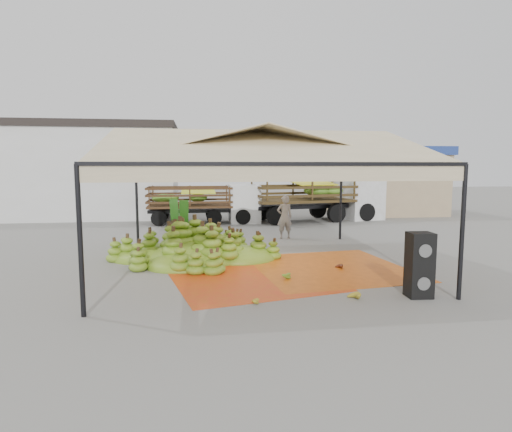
{
  "coord_description": "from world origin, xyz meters",
  "views": [
    {
      "loc": [
        -1.75,
        -12.54,
        2.95
      ],
      "look_at": [
        0.2,
        1.5,
        1.3
      ],
      "focal_mm": 30.0,
      "sensor_mm": 36.0,
      "label": 1
    }
  ],
  "objects": [
    {
      "name": "vendor",
      "position": [
        1.8,
        4.51,
        0.89
      ],
      "size": [
        0.67,
        0.47,
        1.77
      ],
      "primitive_type": "imported",
      "rotation": [
        0.0,
        0.0,
        3.21
      ],
      "color": "gray",
      "rests_on": "ground"
    },
    {
      "name": "building_tan",
      "position": [
        10.0,
        13.0,
        2.07
      ],
      "size": [
        6.3,
        5.3,
        4.1
      ],
      "color": "tan",
      "rests_on": "ground"
    },
    {
      "name": "banana_heap",
      "position": [
        -1.8,
        1.11,
        0.59
      ],
      "size": [
        6.32,
        5.55,
        1.18
      ],
      "primitive_type": "ellipsoid",
      "rotation": [
        0.0,
        0.0,
        0.2
      ],
      "color": "#547D1A",
      "rests_on": "ground"
    },
    {
      "name": "speaker_stack",
      "position": [
        3.2,
        -3.7,
        0.74
      ],
      "size": [
        0.56,
        0.5,
        1.48
      ],
      "rotation": [
        0.0,
        0.0,
        -0.05
      ],
      "color": "black",
      "rests_on": "ground"
    },
    {
      "name": "ground",
      "position": [
        0.0,
        0.0,
        0.0
      ],
      "size": [
        90.0,
        90.0,
        0.0
      ],
      "primitive_type": "plane",
      "color": "slate",
      "rests_on": "ground"
    },
    {
      "name": "hand_red_b",
      "position": [
        3.7,
        -2.35,
        0.11
      ],
      "size": [
        0.62,
        0.6,
        0.22
      ],
      "primitive_type": "ellipsoid",
      "rotation": [
        0.0,
        0.0,
        0.6
      ],
      "color": "maroon",
      "rests_on": "ground"
    },
    {
      "name": "hanging_bunches",
      "position": [
        -0.06,
        0.9,
        2.62
      ],
      "size": [
        4.74,
        0.24,
        0.2
      ],
      "color": "#387F1A",
      "rests_on": "ground"
    },
    {
      "name": "canopy_tent",
      "position": [
        0.0,
        0.0,
        3.3
      ],
      "size": [
        8.1,
        8.1,
        4.0
      ],
      "color": "black",
      "rests_on": "ground"
    },
    {
      "name": "hand_yellow_a",
      "position": [
        1.64,
        -3.7,
        0.11
      ],
      "size": [
        0.6,
        0.54,
        0.22
      ],
      "primitive_type": "ellipsoid",
      "rotation": [
        0.0,
        0.0,
        0.32
      ],
      "color": "gold",
      "rests_on": "ground"
    },
    {
      "name": "tarp_right",
      "position": [
        2.07,
        -0.73,
        0.01
      ],
      "size": [
        4.66,
        4.85,
        0.01
      ],
      "primitive_type": "cube",
      "rotation": [
        0.0,
        0.0,
        0.11
      ],
      "color": "#D46114",
      "rests_on": "ground"
    },
    {
      "name": "tarp_left",
      "position": [
        -0.34,
        -1.68,
        0.01
      ],
      "size": [
        4.71,
        4.56,
        0.01
      ],
      "primitive_type": "cube",
      "rotation": [
        0.0,
        0.0,
        0.22
      ],
      "color": "red",
      "rests_on": "ground"
    },
    {
      "name": "hand_red_a",
      "position": [
        2.25,
        -0.87,
        0.1
      ],
      "size": [
        0.49,
        0.43,
        0.19
      ],
      "primitive_type": "ellipsoid",
      "rotation": [
        0.0,
        0.0,
        0.21
      ],
      "color": "#5F3215",
      "rests_on": "ground"
    },
    {
      "name": "banana_leaves",
      "position": [
        -2.44,
        1.81,
        0.0
      ],
      "size": [
        0.96,
        1.36,
        3.7
      ],
      "primitive_type": null,
      "color": "#2A771F",
      "rests_on": "ground"
    },
    {
      "name": "hand_yellow_b",
      "position": [
        -0.61,
        -3.7,
        0.09
      ],
      "size": [
        0.39,
        0.33,
        0.18
      ],
      "primitive_type": "ellipsoid",
      "rotation": [
        0.0,
        0.0,
        -0.02
      ],
      "color": "gold",
      "rests_on": "ground"
    },
    {
      "name": "hand_green",
      "position": [
        0.49,
        -1.69,
        0.11
      ],
      "size": [
        0.64,
        0.59,
        0.23
      ],
      "primitive_type": "ellipsoid",
      "rotation": [
        0.0,
        0.0,
        -0.46
      ],
      "color": "#4E7819",
      "rests_on": "ground"
    },
    {
      "name": "truck_right",
      "position": [
        5.06,
        10.12,
        1.52
      ],
      "size": [
        7.5,
        3.73,
        2.46
      ],
      "rotation": [
        0.0,
        0.0,
        0.19
      ],
      "color": "#463417",
      "rests_on": "ground"
    },
    {
      "name": "truck_left",
      "position": [
        -1.14,
        9.86,
        1.22
      ],
      "size": [
        5.76,
        2.05,
        1.97
      ],
      "rotation": [
        0.0,
        0.0,
        0.01
      ],
      "color": "#4A2F18",
      "rests_on": "ground"
    },
    {
      "name": "building_white",
      "position": [
        -10.0,
        14.0,
        2.71
      ],
      "size": [
        14.3,
        6.3,
        5.4
      ],
      "color": "silver",
      "rests_on": "ground"
    }
  ]
}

